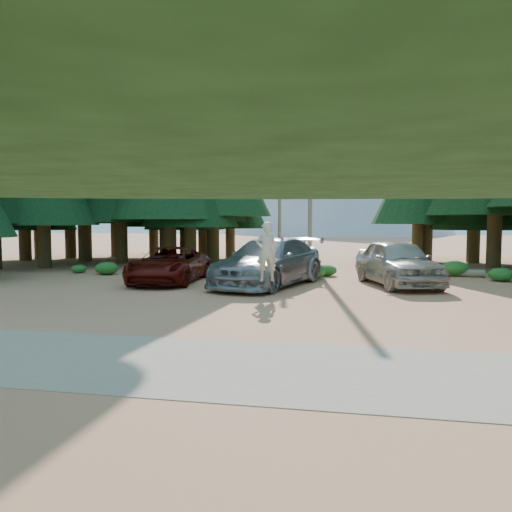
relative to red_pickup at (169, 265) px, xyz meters
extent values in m
plane|color=#B06D4A|center=(3.99, -4.35, -0.72)|extent=(160.00, 160.00, 0.00)
cube|color=gray|center=(3.99, -10.85, -0.71)|extent=(26.00, 3.50, 0.01)
cylinder|color=#696354|center=(4.79, 10.15, 5.28)|extent=(0.24, 0.24, 12.00)
cylinder|color=#696354|center=(2.79, 11.65, 4.28)|extent=(0.20, 0.20, 10.00)
cone|color=#97999F|center=(3.99, 80.65, 13.28)|extent=(44.00, 44.00, 28.00)
cone|color=#97999F|center=(-4.01, 90.65, 9.28)|extent=(36.00, 36.00, 20.00)
imported|color=#560D07|center=(0.00, 0.00, 0.00)|extent=(2.71, 5.31, 1.44)
imported|color=#919398|center=(4.12, -0.15, 0.19)|extent=(4.26, 6.72, 1.81)
imported|color=#AFA89B|center=(8.96, 0.78, 0.17)|extent=(3.51, 5.62, 1.78)
imported|color=beige|center=(4.53, -3.06, 0.77)|extent=(0.83, 0.69, 1.93)
cylinder|color=white|center=(4.53, -3.01, 1.26)|extent=(0.36, 0.36, 0.04)
cylinder|color=#696354|center=(3.87, 5.52, -0.58)|extent=(3.96, 1.00, 0.28)
cylinder|color=#696354|center=(1.90, 6.15, -0.60)|extent=(2.37, 2.15, 0.24)
cylinder|color=#696354|center=(10.34, 4.81, -0.55)|extent=(5.33, 1.36, 0.34)
ellipsoid|color=#1B5C1E|center=(-3.92, 2.27, -0.43)|extent=(1.06, 1.06, 0.58)
ellipsoid|color=#1B5C1E|center=(1.95, 5.52, -0.51)|extent=(0.75, 0.75, 0.41)
ellipsoid|color=#1B5C1E|center=(-0.31, 3.89, -0.38)|extent=(1.24, 1.24, 0.68)
ellipsoid|color=#1B5C1E|center=(5.60, 2.51, -0.42)|extent=(1.09, 1.09, 0.60)
ellipsoid|color=#1B5C1E|center=(6.11, 3.65, -0.46)|extent=(0.93, 0.93, 0.51)
ellipsoid|color=#1B5C1E|center=(11.82, 4.75, -0.38)|extent=(1.23, 1.23, 0.68)
ellipsoid|color=#1B5C1E|center=(-5.55, 2.61, -0.52)|extent=(0.73, 0.73, 0.40)
ellipsoid|color=#1B5C1E|center=(13.29, 3.02, -0.44)|extent=(1.00, 1.00, 0.55)
camera|label=1|loc=(7.30, -18.96, 1.75)|focal=35.00mm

